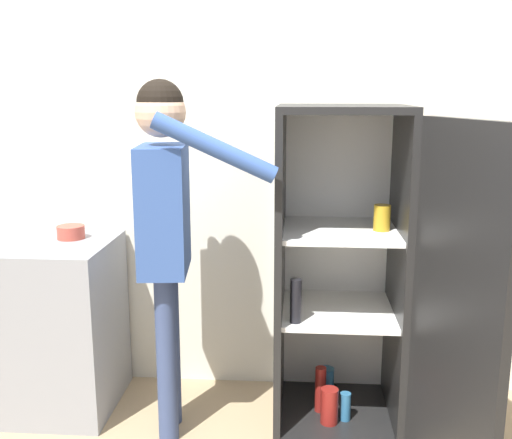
{
  "coord_description": "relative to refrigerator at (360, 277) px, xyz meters",
  "views": [
    {
      "loc": [
        0.01,
        -2.31,
        1.69
      ],
      "look_at": [
        -0.21,
        0.62,
        1.06
      ],
      "focal_mm": 42.0,
      "sensor_mm": 36.0,
      "label": 1
    }
  ],
  "objects": [
    {
      "name": "wall_back",
      "position": [
        -0.31,
        0.45,
        0.48
      ],
      "size": [
        7.0,
        0.06,
        2.55
      ],
      "color": "silver",
      "rests_on": "ground_plane"
    },
    {
      "name": "counter",
      "position": [
        -1.63,
        0.09,
        -0.34
      ],
      "size": [
        0.69,
        0.62,
        0.91
      ],
      "color": "gray",
      "rests_on": "ground_plane"
    },
    {
      "name": "person",
      "position": [
        -0.93,
        -0.12,
        0.34
      ],
      "size": [
        0.67,
        0.51,
        1.74
      ],
      "color": "#384770",
      "rests_on": "ground_plane"
    },
    {
      "name": "refrigerator",
      "position": [
        0.0,
        0.0,
        0.0
      ],
      "size": [
        0.87,
        1.22,
        1.62
      ],
      "color": "black",
      "rests_on": "ground_plane"
    },
    {
      "name": "bowl",
      "position": [
        -1.52,
        0.18,
        0.15
      ],
      "size": [
        0.15,
        0.15,
        0.07
      ],
      "color": "#B24738",
      "rests_on": "counter"
    }
  ]
}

